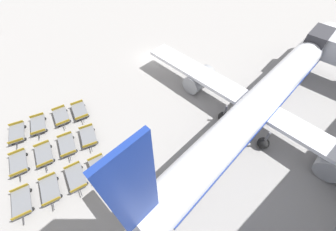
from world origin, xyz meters
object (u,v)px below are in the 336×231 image
Objects in this scene: baggage_dolly_row_near_col_a at (17,133)px; baggage_dolly_row_mid_b_col_b at (67,145)px; airplane at (264,100)px; baggage_dolly_row_mid_b_col_a at (61,116)px; baggage_dolly_row_mid_a_col_c at (50,189)px; baggage_dolly_row_far_col_c at (100,169)px; baggage_dolly_row_near_col_b at (19,163)px; baggage_dolly_row_far_col_b at (88,137)px; baggage_dolly_row_mid_a_col_a at (38,125)px; baggage_dolly_row_mid_a_col_b at (44,155)px; baggage_dolly_row_near_col_c at (22,202)px; baggage_dolly_row_far_col_a at (80,111)px; baggage_dolly_row_mid_b_col_c at (76,177)px.

baggage_dolly_row_mid_b_col_b is (5.16, 3.77, 0.00)m from baggage_dolly_row_near_col_a.
baggage_dolly_row_mid_b_col_a is at bearing -129.25° from airplane.
baggage_dolly_row_mid_a_col_c is at bearing -40.73° from baggage_dolly_row_mid_b_col_b.
airplane is 19.12m from baggage_dolly_row_far_col_c.
baggage_dolly_row_near_col_b is 1.00× the size of baggage_dolly_row_far_col_b.
baggage_dolly_row_near_col_b is at bearing -60.16° from baggage_dolly_row_mid_b_col_a.
baggage_dolly_row_near_col_a and baggage_dolly_row_mid_a_col_a have the same top height.
baggage_dolly_row_far_col_c is at bearing 35.80° from baggage_dolly_row_mid_a_col_b.
baggage_dolly_row_far_col_c is at bearing 16.53° from baggage_dolly_row_mid_b_col_b.
baggage_dolly_row_mid_b_col_a is (-7.55, 6.60, 0.00)m from baggage_dolly_row_near_col_c.
airplane is 28.16m from baggage_dolly_row_near_col_a.
baggage_dolly_row_far_col_b is (-2.72, 7.82, 0.00)m from baggage_dolly_row_near_col_c.
baggage_dolly_row_mid_b_col_b is 1.00× the size of baggage_dolly_row_far_col_a.
baggage_dolly_row_mid_b_col_a is (0.46, 2.57, 0.00)m from baggage_dolly_row_mid_a_col_a.
baggage_dolly_row_near_col_b is 7.12m from baggage_dolly_row_far_col_b.
baggage_dolly_row_far_col_a is 4.31m from baggage_dolly_row_far_col_b.
baggage_dolly_row_near_col_a is at bearing -163.12° from baggage_dolly_row_mid_a_col_b.
baggage_dolly_row_mid_a_col_b is at bearing -116.91° from airplane.
baggage_dolly_row_mid_a_col_a and baggage_dolly_row_mid_b_col_a have the same top height.
baggage_dolly_row_near_col_c and baggage_dolly_row_far_col_b have the same top height.
baggage_dolly_row_mid_b_col_c and baggage_dolly_row_far_col_b have the same top height.
baggage_dolly_row_far_col_b is (0.88, 4.62, 0.00)m from baggage_dolly_row_mid_a_col_b.
baggage_dolly_row_mid_a_col_a is at bearing 153.31° from baggage_dolly_row_near_col_c.
airplane is 11.65× the size of baggage_dolly_row_mid_a_col_c.
airplane reaches higher than baggage_dolly_row_far_col_a.
baggage_dolly_row_mid_a_col_b is (4.41, -0.83, 0.00)m from baggage_dolly_row_mid_a_col_a.
baggage_dolly_row_mid_a_col_c is 4.70m from baggage_dolly_row_far_col_c.
baggage_dolly_row_far_col_c is (5.19, 3.74, 0.00)m from baggage_dolly_row_mid_a_col_b.
baggage_dolly_row_near_col_b is at bearing 168.51° from baggage_dolly_row_near_col_c.
baggage_dolly_row_mid_a_col_a is at bearing -162.75° from baggage_dolly_row_mid_b_col_b.
baggage_dolly_row_mid_b_col_c is 2.29m from baggage_dolly_row_far_col_c.
airplane is 11.64× the size of baggage_dolly_row_mid_b_col_b.
baggage_dolly_row_far_col_c is at bearing 77.13° from baggage_dolly_row_near_col_c.
baggage_dolly_row_near_col_a is 8.25m from baggage_dolly_row_far_col_b.
baggage_dolly_row_mid_a_col_c is at bearing 17.67° from baggage_dolly_row_near_col_b.
baggage_dolly_row_mid_b_col_a is at bearing 79.78° from baggage_dolly_row_mid_a_col_a.
baggage_dolly_row_mid_a_col_c is at bearing -40.41° from baggage_dolly_row_far_col_a.
baggage_dolly_row_far_col_a is at bearing 76.99° from baggage_dolly_row_mid_a_col_a.
baggage_dolly_row_near_col_b and baggage_dolly_row_mid_b_col_a have the same top height.
baggage_dolly_row_mid_a_col_a and baggage_dolly_row_far_col_c have the same top height.
baggage_dolly_row_mid_b_col_c is at bearing 36.85° from baggage_dolly_row_near_col_b.
baggage_dolly_row_near_col_c and baggage_dolly_row_mid_b_col_b have the same top height.
baggage_dolly_row_mid_a_col_a is 1.00× the size of baggage_dolly_row_mid_b_col_b.
baggage_dolly_row_near_col_c is 8.97m from baggage_dolly_row_mid_a_col_a.
baggage_dolly_row_near_col_a is at bearing -124.22° from airplane.
baggage_dolly_row_mid_a_col_a is 1.00× the size of baggage_dolly_row_mid_b_col_a.
baggage_dolly_row_near_col_c is 1.00× the size of baggage_dolly_row_far_col_c.
baggage_dolly_row_far_col_b is at bearing 79.16° from baggage_dolly_row_mid_a_col_b.
baggage_dolly_row_far_col_a is (1.39, 6.94, 0.00)m from baggage_dolly_row_near_col_a.
baggage_dolly_row_near_col_a is 8.51m from baggage_dolly_row_near_col_c.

